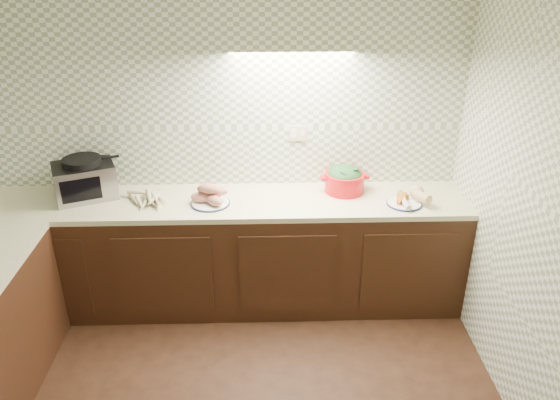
{
  "coord_description": "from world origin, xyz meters",
  "views": [
    {
      "loc": [
        0.3,
        -2.15,
        2.69
      ],
      "look_at": [
        0.4,
        1.25,
        1.02
      ],
      "focal_mm": 35.0,
      "sensor_mm": 36.0,
      "label": 1
    }
  ],
  "objects_px": {
    "parsnip_pile": "(145,199)",
    "veg_plate": "(410,197)",
    "onion_bowl": "(209,189)",
    "toaster_oven": "(85,179)",
    "dutch_oven": "(345,179)",
    "sweet_potato_plate": "(210,196)"
  },
  "relations": [
    {
      "from": "parsnip_pile",
      "to": "veg_plate",
      "type": "height_order",
      "value": "veg_plate"
    },
    {
      "from": "veg_plate",
      "to": "dutch_oven",
      "type": "bearing_deg",
      "value": 155.62
    },
    {
      "from": "sweet_potato_plate",
      "to": "veg_plate",
      "type": "relative_size",
      "value": 0.89
    },
    {
      "from": "dutch_oven",
      "to": "onion_bowl",
      "type": "bearing_deg",
      "value": 176.7
    },
    {
      "from": "parsnip_pile",
      "to": "sweet_potato_plate",
      "type": "relative_size",
      "value": 1.01
    },
    {
      "from": "parsnip_pile",
      "to": "dutch_oven",
      "type": "height_order",
      "value": "dutch_oven"
    },
    {
      "from": "toaster_oven",
      "to": "sweet_potato_plate",
      "type": "bearing_deg",
      "value": -31.28
    },
    {
      "from": "parsnip_pile",
      "to": "veg_plate",
      "type": "bearing_deg",
      "value": -1.62
    },
    {
      "from": "onion_bowl",
      "to": "toaster_oven",
      "type": "bearing_deg",
      "value": -178.98
    },
    {
      "from": "veg_plate",
      "to": "toaster_oven",
      "type": "bearing_deg",
      "value": 175.85
    },
    {
      "from": "parsnip_pile",
      "to": "veg_plate",
      "type": "distance_m",
      "value": 1.95
    },
    {
      "from": "parsnip_pile",
      "to": "onion_bowl",
      "type": "bearing_deg",
      "value": 16.54
    },
    {
      "from": "dutch_oven",
      "to": "veg_plate",
      "type": "distance_m",
      "value": 0.5
    },
    {
      "from": "onion_bowl",
      "to": "dutch_oven",
      "type": "height_order",
      "value": "dutch_oven"
    },
    {
      "from": "parsnip_pile",
      "to": "onion_bowl",
      "type": "relative_size",
      "value": 2.32
    },
    {
      "from": "dutch_oven",
      "to": "veg_plate",
      "type": "bearing_deg",
      "value": -28.52
    },
    {
      "from": "parsnip_pile",
      "to": "sweet_potato_plate",
      "type": "height_order",
      "value": "sweet_potato_plate"
    },
    {
      "from": "toaster_oven",
      "to": "parsnip_pile",
      "type": "relative_size",
      "value": 1.73
    },
    {
      "from": "toaster_oven",
      "to": "dutch_oven",
      "type": "height_order",
      "value": "toaster_oven"
    },
    {
      "from": "onion_bowl",
      "to": "veg_plate",
      "type": "xyz_separation_m",
      "value": [
        1.49,
        -0.19,
        0.01
      ]
    },
    {
      "from": "toaster_oven",
      "to": "onion_bowl",
      "type": "xyz_separation_m",
      "value": [
        0.91,
        0.02,
        -0.11
      ]
    },
    {
      "from": "onion_bowl",
      "to": "dutch_oven",
      "type": "relative_size",
      "value": 0.35
    }
  ]
}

